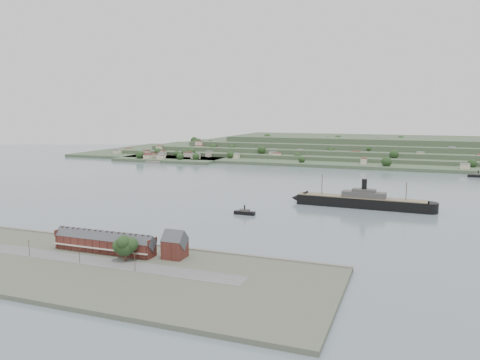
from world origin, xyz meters
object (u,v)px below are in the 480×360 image
(gabled_building, at_px, (175,245))
(steamship, at_px, (357,201))
(terrace_row, at_px, (105,243))
(tugboat, at_px, (245,212))
(fig_tree, at_px, (125,245))

(gabled_building, xyz_separation_m, steamship, (67.33, 161.97, -3.38))
(terrace_row, xyz_separation_m, tugboat, (33.79, 112.55, -5.19))
(terrace_row, xyz_separation_m, fig_tree, (18.30, -9.20, 2.91))
(fig_tree, bearing_deg, tugboat, 82.75)
(steamship, bearing_deg, gabled_building, -112.57)
(tugboat, distance_m, fig_tree, 123.00)
(terrace_row, bearing_deg, fig_tree, -26.69)
(steamship, relative_size, fig_tree, 8.54)
(gabled_building, xyz_separation_m, fig_tree, (-19.20, -13.22, 1.57))
(gabled_building, height_order, tugboat, gabled_building)
(steamship, distance_m, tugboat, 88.95)
(gabled_building, height_order, fig_tree, gabled_building)
(tugboat, bearing_deg, gabled_building, -88.04)
(gabled_building, bearing_deg, terrace_row, -173.88)
(steamship, bearing_deg, tugboat, -143.04)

